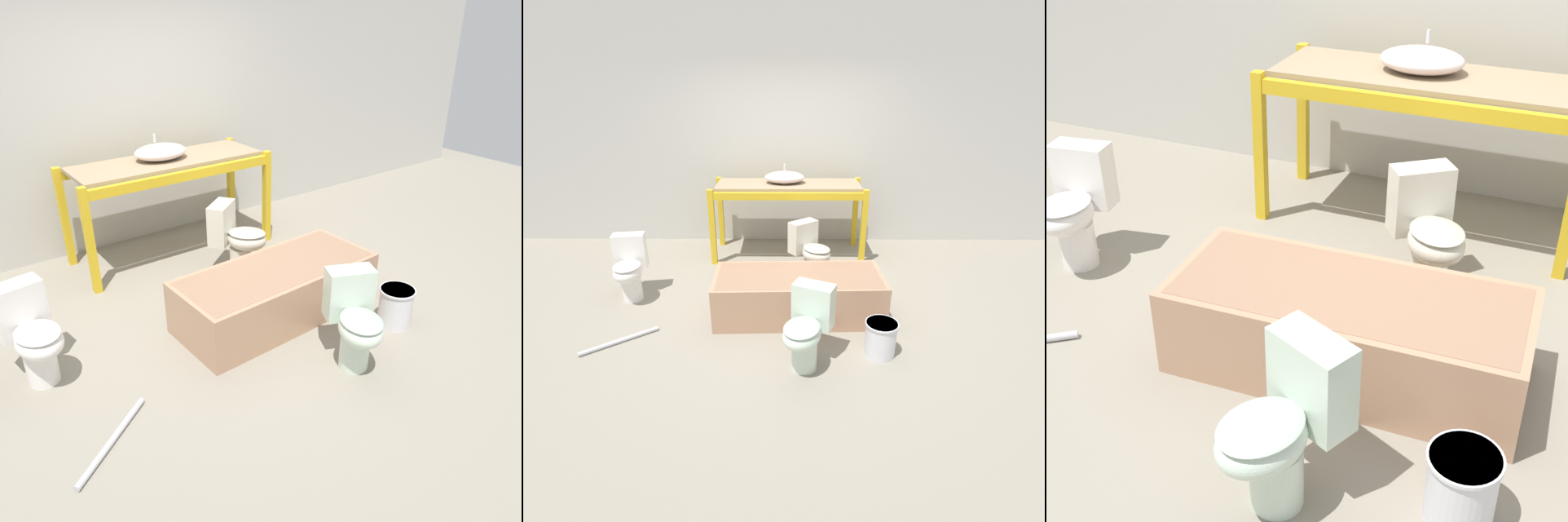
# 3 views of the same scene
# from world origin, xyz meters

# --- Properties ---
(ground_plane) EXTENTS (12.00, 12.00, 0.00)m
(ground_plane) POSITION_xyz_m (0.00, 0.00, 0.00)
(ground_plane) COLOR gray
(warehouse_wall_rear) EXTENTS (10.80, 0.08, 3.20)m
(warehouse_wall_rear) POSITION_xyz_m (0.00, 1.88, 1.60)
(warehouse_wall_rear) COLOR beige
(warehouse_wall_rear) RESTS_ON ground_plane
(shelving_rack) EXTENTS (2.00, 0.77, 1.00)m
(shelving_rack) POSITION_xyz_m (-0.00, 1.27, 0.85)
(shelving_rack) COLOR gold
(shelving_rack) RESTS_ON ground_plane
(sink_basin) EXTENTS (0.52, 0.39, 0.23)m
(sink_basin) POSITION_xyz_m (-0.05, 1.29, 1.07)
(sink_basin) COLOR silver
(sink_basin) RESTS_ON shelving_rack
(bathtub_main) EXTENTS (1.71, 0.77, 0.45)m
(bathtub_main) POSITION_xyz_m (0.10, -0.35, 0.26)
(bathtub_main) COLOR tan
(bathtub_main) RESTS_ON ground_plane
(toilet_near) EXTENTS (0.50, 0.61, 0.70)m
(toilet_near) POSITION_xyz_m (0.15, -1.19, 0.37)
(toilet_near) COLOR silver
(toilet_near) RESTS_ON ground_plane
(toilet_far) EXTENTS (0.40, 0.57, 0.70)m
(toilet_far) POSITION_xyz_m (-1.72, -0.02, 0.37)
(toilet_far) COLOR white
(toilet_far) RESTS_ON ground_plane
(toilet_extra) EXTENTS (0.57, 0.61, 0.70)m
(toilet_extra) POSITION_xyz_m (0.27, 0.47, 0.37)
(toilet_extra) COLOR silver
(toilet_extra) RESTS_ON ground_plane
(bucket_white) EXTENTS (0.29, 0.29, 0.32)m
(bucket_white) POSITION_xyz_m (0.81, -1.03, 0.17)
(bucket_white) COLOR silver
(bucket_white) RESTS_ON ground_plane
(loose_pipe) EXTENTS (0.60, 0.46, 0.04)m
(loose_pipe) POSITION_xyz_m (-1.55, -0.88, 0.02)
(loose_pipe) COLOR #B7B7BC
(loose_pipe) RESTS_ON ground_plane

